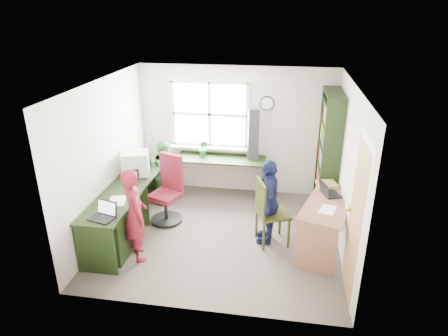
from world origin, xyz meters
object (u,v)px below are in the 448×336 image
object	(u,v)px
l_desk	(134,212)
right_desk	(327,216)
swivel_chair	(168,193)
person_red	(135,215)
bookshelf	(328,156)
person_green	(166,172)
potted_plant	(203,149)
wooden_chair	(268,210)
laptop_right	(328,192)
laptop_left	(104,214)
person_navy	(268,202)
crt_monitor	(136,163)
cd_tower	(253,134)

from	to	relation	value
l_desk	right_desk	distance (m)	2.90
right_desk	swivel_chair	world-z (taller)	swivel_chair
right_desk	person_red	size ratio (longest dim) A/B	1.04
bookshelf	person_red	world-z (taller)	bookshelf
l_desk	person_green	size ratio (longest dim) A/B	2.55
potted_plant	person_green	world-z (taller)	person_green
wooden_chair	laptop_right	world-z (taller)	wooden_chair
person_red	wooden_chair	bearing A→B (deg)	-104.32
right_desk	person_red	world-z (taller)	person_red
potted_plant	swivel_chair	bearing A→B (deg)	-109.30
l_desk	laptop_left	xyz separation A→B (m)	(-0.12, -0.71, 0.35)
laptop_right	person_navy	xyz separation A→B (m)	(-0.87, -0.19, -0.14)
crt_monitor	bookshelf	bearing A→B (deg)	-2.65
l_desk	swivel_chair	xyz separation A→B (m)	(0.35, 0.64, 0.03)
bookshelf	person_red	size ratio (longest dim) A/B	1.53
swivel_chair	crt_monitor	distance (m)	0.72
swivel_chair	person_red	bearing A→B (deg)	-76.30
right_desk	crt_monitor	bearing A→B (deg)	-172.63
swivel_chair	potted_plant	size ratio (longest dim) A/B	3.51
swivel_chair	laptop_left	world-z (taller)	swivel_chair
bookshelf	potted_plant	distance (m)	2.25
bookshelf	potted_plant	world-z (taller)	bookshelf
l_desk	laptop_left	bearing A→B (deg)	-99.80
potted_plant	right_desk	bearing A→B (deg)	-35.64
crt_monitor	person_green	distance (m)	0.77
bookshelf	laptop_left	distance (m)	3.78
person_red	right_desk	bearing A→B (deg)	-110.71
crt_monitor	laptop_right	world-z (taller)	crt_monitor
crt_monitor	person_red	bearing A→B (deg)	-87.01
crt_monitor	person_navy	size ratio (longest dim) A/B	0.37
laptop_left	person_green	bearing A→B (deg)	98.31
cd_tower	potted_plant	bearing A→B (deg)	169.24
right_desk	crt_monitor	distance (m)	3.16
wooden_chair	person_navy	xyz separation A→B (m)	(-0.00, 0.07, 0.10)
right_desk	wooden_chair	xyz separation A→B (m)	(-0.86, 0.01, 0.02)
l_desk	cd_tower	distance (m)	2.53
swivel_chair	potted_plant	bearing A→B (deg)	91.28
right_desk	person_red	bearing A→B (deg)	-149.08
potted_plant	person_red	world-z (taller)	person_red
laptop_right	potted_plant	distance (m)	2.52
laptop_right	person_red	xyz separation A→B (m)	(-2.68, -0.92, -0.12)
laptop_left	swivel_chair	bearing A→B (deg)	85.70
bookshelf	laptop_right	bearing A→B (deg)	-93.36
swivel_chair	l_desk	bearing A→B (deg)	-97.90
laptop_left	crt_monitor	bearing A→B (deg)	107.89
right_desk	crt_monitor	xyz separation A→B (m)	(-3.09, 0.54, 0.41)
l_desk	right_desk	xyz separation A→B (m)	(2.89, 0.17, 0.09)
l_desk	person_green	bearing A→B (deg)	85.18
swivel_chair	cd_tower	bearing A→B (deg)	61.79
laptop_left	potted_plant	distance (m)	2.58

